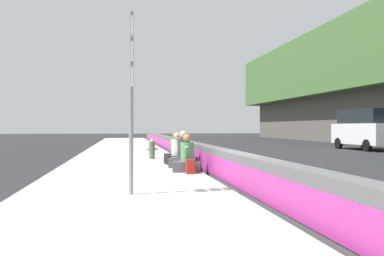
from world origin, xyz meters
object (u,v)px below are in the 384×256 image
object	(u,v)px
seated_person_far	(175,153)
backpack	(190,167)
seated_person_rear	(177,154)
seated_person_middle	(184,156)
route_sign_post	(131,88)
seated_person_foreground	(187,160)
parked_car_fourth	(366,128)
fire_hydrant	(152,148)

from	to	relation	value
seated_person_far	backpack	bearing A→B (deg)	179.22
seated_person_rear	seated_person_middle	bearing A→B (deg)	-177.09
route_sign_post	seated_person_middle	distance (m)	5.88
seated_person_foreground	seated_person_middle	xyz separation A→B (m)	(1.33, -0.08, 0.03)
backpack	parked_car_fourth	distance (m)	18.41
seated_person_rear	parked_car_fourth	size ratio (longest dim) A/B	0.22
seated_person_foreground	backpack	distance (m)	0.59
seated_person_foreground	seated_person_rear	world-z (taller)	seated_person_rear
backpack	seated_person_middle	bearing A→B (deg)	-2.00
seated_person_foreground	seated_person_middle	distance (m)	1.33
seated_person_far	seated_person_rear	bearing A→B (deg)	176.78
seated_person_rear	seated_person_far	world-z (taller)	seated_person_far
seated_person_rear	backpack	distance (m)	3.14
seated_person_foreground	seated_person_rear	distance (m)	2.56
seated_person_foreground	backpack	xyz separation A→B (m)	(-0.57, -0.01, -0.15)
route_sign_post	backpack	bearing A→B (deg)	-26.47
fire_hydrant	seated_person_far	world-z (taller)	seated_person_far
fire_hydrant	seated_person_middle	bearing A→B (deg)	-168.48
backpack	parked_car_fourth	size ratio (longest dim) A/B	0.08
seated_person_foreground	seated_person_rear	size ratio (longest dim) A/B	0.99
backpack	seated_person_far	bearing A→B (deg)	-0.78
seated_person_far	seated_person_middle	bearing A→B (deg)	-179.70
seated_person_foreground	seated_person_rear	bearing A→B (deg)	-0.36
seated_person_foreground	seated_person_far	bearing A→B (deg)	-1.11
seated_person_foreground	seated_person_far	distance (m)	3.48
seated_person_rear	backpack	xyz separation A→B (m)	(-3.14, 0.00, -0.16)
route_sign_post	seated_person_rear	size ratio (longest dim) A/B	3.20
seated_person_foreground	parked_car_fourth	xyz separation A→B (m)	(12.26, -13.17, 0.87)
seated_person_foreground	backpack	world-z (taller)	seated_person_foreground
route_sign_post	backpack	size ratio (longest dim) A/B	9.00
parked_car_fourth	seated_person_middle	bearing A→B (deg)	129.86
seated_person_middle	backpack	size ratio (longest dim) A/B	3.00
seated_person_rear	parked_car_fourth	distance (m)	16.37
fire_hydrant	seated_person_foreground	bearing A→B (deg)	-172.25
seated_person_far	parked_car_fourth	distance (m)	15.80
seated_person_rear	seated_person_far	xyz separation A→B (m)	(0.92, -0.05, 0.00)
seated_person_middle	seated_person_rear	world-z (taller)	seated_person_middle
seated_person_middle	seated_person_far	distance (m)	2.15
parked_car_fourth	seated_person_rear	bearing A→B (deg)	126.40
fire_hydrant	seated_person_far	size ratio (longest dim) A/B	0.78
route_sign_post	seated_person_middle	size ratio (longest dim) A/B	3.00
seated_person_foreground	seated_person_rear	xyz separation A→B (m)	(2.56, -0.02, 0.00)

